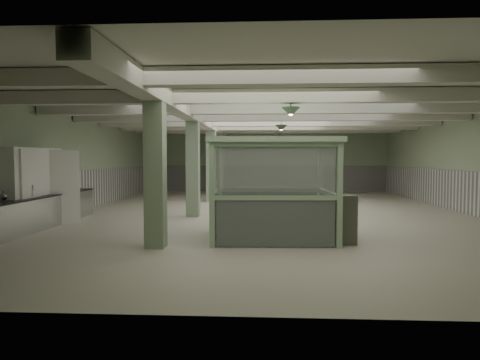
# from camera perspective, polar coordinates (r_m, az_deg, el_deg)

# --- Properties ---
(floor) EXTENTS (20.00, 20.00, 0.00)m
(floor) POSITION_cam_1_polar(r_m,az_deg,el_deg) (15.32, 3.65, -4.41)
(floor) COLOR beige
(floor) RESTS_ON ground
(ceiling) EXTENTS (14.00, 20.00, 0.02)m
(ceiling) POSITION_cam_1_polar(r_m,az_deg,el_deg) (15.28, 3.70, 9.10)
(ceiling) COLOR beige
(ceiling) RESTS_ON wall_back
(wall_back) EXTENTS (14.00, 0.02, 3.60)m
(wall_back) POSITION_cam_1_polar(r_m,az_deg,el_deg) (25.20, 3.46, 2.60)
(wall_back) COLOR #90A483
(wall_back) RESTS_ON floor
(wall_front) EXTENTS (14.00, 0.02, 3.60)m
(wall_front) POSITION_cam_1_polar(r_m,az_deg,el_deg) (5.20, 4.72, 1.07)
(wall_front) COLOR #90A483
(wall_front) RESTS_ON floor
(wall_left) EXTENTS (0.02, 20.00, 3.60)m
(wall_left) POSITION_cam_1_polar(r_m,az_deg,el_deg) (16.67, -21.17, 2.20)
(wall_left) COLOR #90A483
(wall_left) RESTS_ON floor
(wall_right) EXTENTS (0.02, 20.00, 3.60)m
(wall_right) POSITION_cam_1_polar(r_m,az_deg,el_deg) (16.79, 28.33, 2.05)
(wall_right) COLOR #90A483
(wall_right) RESTS_ON floor
(wainscot_left) EXTENTS (0.05, 19.90, 1.50)m
(wainscot_left) POSITION_cam_1_polar(r_m,az_deg,el_deg) (16.71, -21.02, -1.40)
(wainscot_left) COLOR white
(wainscot_left) RESTS_ON floor
(wainscot_right) EXTENTS (0.05, 19.90, 1.50)m
(wainscot_right) POSITION_cam_1_polar(r_m,az_deg,el_deg) (16.83, 28.16, -1.53)
(wainscot_right) COLOR white
(wainscot_right) RESTS_ON floor
(wainscot_back) EXTENTS (13.90, 0.05, 1.50)m
(wainscot_back) POSITION_cam_1_polar(r_m,az_deg,el_deg) (25.20, 3.45, 0.21)
(wainscot_back) COLOR white
(wainscot_back) RESTS_ON floor
(girder) EXTENTS (0.45, 19.90, 0.40)m
(girder) POSITION_cam_1_polar(r_m,az_deg,el_deg) (15.44, -5.72, 8.21)
(girder) COLOR beige
(girder) RESTS_ON ceiling
(beam_a) EXTENTS (13.90, 0.35, 0.32)m
(beam_a) POSITION_cam_1_polar(r_m,az_deg,el_deg) (7.83, 4.25, 13.63)
(beam_a) COLOR beige
(beam_a) RESTS_ON ceiling
(beam_b) EXTENTS (13.90, 0.35, 0.32)m
(beam_b) POSITION_cam_1_polar(r_m,az_deg,el_deg) (10.30, 3.97, 11.06)
(beam_b) COLOR beige
(beam_b) RESTS_ON ceiling
(beam_c) EXTENTS (13.90, 0.35, 0.32)m
(beam_c) POSITION_cam_1_polar(r_m,az_deg,el_deg) (12.78, 3.81, 9.49)
(beam_c) COLOR beige
(beam_c) RESTS_ON ceiling
(beam_d) EXTENTS (13.90, 0.35, 0.32)m
(beam_d) POSITION_cam_1_polar(r_m,az_deg,el_deg) (15.27, 3.69, 8.43)
(beam_d) COLOR beige
(beam_d) RESTS_ON ceiling
(beam_e) EXTENTS (13.90, 0.35, 0.32)m
(beam_e) POSITION_cam_1_polar(r_m,az_deg,el_deg) (17.76, 3.61, 7.66)
(beam_e) COLOR beige
(beam_e) RESTS_ON ceiling
(beam_f) EXTENTS (13.90, 0.35, 0.32)m
(beam_f) POSITION_cam_1_polar(r_m,az_deg,el_deg) (20.25, 3.55, 7.09)
(beam_f) COLOR beige
(beam_f) RESTS_ON ceiling
(beam_g) EXTENTS (13.90, 0.35, 0.32)m
(beam_g) POSITION_cam_1_polar(r_m,az_deg,el_deg) (22.74, 3.51, 6.64)
(beam_g) COLOR beige
(beam_g) RESTS_ON ceiling
(column_a) EXTENTS (0.42, 0.42, 3.60)m
(column_a) POSITION_cam_1_polar(r_m,az_deg,el_deg) (9.49, -11.24, 1.89)
(column_a) COLOR #8BA283
(column_a) RESTS_ON floor
(column_b) EXTENTS (0.42, 0.42, 3.60)m
(column_b) POSITION_cam_1_polar(r_m,az_deg,el_deg) (14.39, -6.30, 2.29)
(column_b) COLOR #8BA283
(column_b) RESTS_ON floor
(column_c) EXTENTS (0.42, 0.42, 3.60)m
(column_c) POSITION_cam_1_polar(r_m,az_deg,el_deg) (19.34, -3.87, 2.48)
(column_c) COLOR #8BA283
(column_c) RESTS_ON floor
(column_d) EXTENTS (0.42, 0.42, 3.60)m
(column_d) POSITION_cam_1_polar(r_m,az_deg,el_deg) (23.32, -2.67, 2.57)
(column_d) COLOR #8BA283
(column_d) RESTS_ON floor
(pendant_front) EXTENTS (0.44, 0.44, 0.22)m
(pendant_front) POSITION_cam_1_polar(r_m,az_deg,el_deg) (10.27, 6.79, 8.99)
(pendant_front) COLOR #324231
(pendant_front) RESTS_ON ceiling
(pendant_mid) EXTENTS (0.44, 0.44, 0.22)m
(pendant_mid) POSITION_cam_1_polar(r_m,az_deg,el_deg) (15.75, 5.51, 6.90)
(pendant_mid) COLOR #324231
(pendant_mid) RESTS_ON ceiling
(pendant_back) EXTENTS (0.44, 0.44, 0.22)m
(pendant_back) POSITION_cam_1_polar(r_m,az_deg,el_deg) (20.73, 4.93, 5.96)
(pendant_back) COLOR #324231
(pendant_back) RESTS_ON ceiling
(prep_counter) EXTENTS (0.94, 5.42, 0.91)m
(prep_counter) POSITION_cam_1_polar(r_m,az_deg,el_deg) (13.55, -25.11, -3.70)
(prep_counter) COLOR #B3B3B8
(prep_counter) RESTS_ON floor
(pitcher_near) EXTENTS (0.23, 0.25, 0.26)m
(pitcher_near) POSITION_cam_1_polar(r_m,az_deg,el_deg) (12.21, -28.87, -1.80)
(pitcher_near) COLOR #B3B3B8
(pitcher_near) RESTS_ON prep_counter
(pitcher_far) EXTENTS (0.22, 0.25, 0.32)m
(pitcher_far) POSITION_cam_1_polar(r_m,az_deg,el_deg) (15.36, -21.16, -0.62)
(pitcher_far) COLOR #B3B3B8
(pitcher_far) RESTS_ON prep_counter
(veg_colander) EXTENTS (0.58, 0.58, 0.23)m
(veg_colander) POSITION_cam_1_polar(r_m,az_deg,el_deg) (14.80, -21.84, -0.94)
(veg_colander) COLOR #3C3C41
(veg_colander) RESTS_ON prep_counter
(orange_bowl) EXTENTS (0.31, 0.31, 0.09)m
(orange_bowl) POSITION_cam_1_polar(r_m,az_deg,el_deg) (14.87, -22.48, -1.20)
(orange_bowl) COLOR #B2B2B7
(orange_bowl) RESTS_ON prep_counter
(walkin_cooler) EXTENTS (1.17, 2.51, 2.30)m
(walkin_cooler) POSITION_cam_1_polar(r_m,az_deg,el_deg) (13.28, -26.08, -0.86)
(walkin_cooler) COLOR white
(walkin_cooler) RESTS_ON floor
(guard_booth) EXTENTS (3.14, 2.70, 2.44)m
(guard_booth) POSITION_cam_1_polar(r_m,az_deg,el_deg) (10.46, 4.32, 1.33)
(guard_booth) COLOR #A0C49C
(guard_booth) RESTS_ON floor
(filing_cabinet) EXTENTS (0.42, 0.56, 1.12)m
(filing_cabinet) POSITION_cam_1_polar(r_m,az_deg,el_deg) (10.15, 13.98, -5.10)
(filing_cabinet) COLOR #585C4D
(filing_cabinet) RESTS_ON floor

